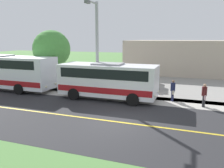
{
  "coord_description": "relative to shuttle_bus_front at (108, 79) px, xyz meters",
  "views": [
    {
      "loc": [
        11.45,
        3.74,
        4.6
      ],
      "look_at": [
        -3.5,
        -1.58,
        1.4
      ],
      "focal_mm": 36.52,
      "sensor_mm": 36.0,
      "label": 1
    }
  ],
  "objects": [
    {
      "name": "pedestrian_waiting",
      "position": [
        -0.97,
        4.76,
        -0.68
      ],
      "size": [
        0.72,
        0.34,
        1.59
      ],
      "color": "#1E2347",
      "rests_on": "ground"
    },
    {
      "name": "ground_plane",
      "position": [
        4.56,
        2.29,
        -1.53
      ],
      "size": [
        120.0,
        120.0,
        0.0
      ],
      "primitive_type": "plane",
      "color": "#548442"
    },
    {
      "name": "road_surface",
      "position": [
        4.56,
        2.29,
        -1.52
      ],
      "size": [
        8.0,
        100.0,
        0.01
      ],
      "primitive_type": "cube",
      "color": "#28282B",
      "rests_on": "ground"
    },
    {
      "name": "sidewalk",
      "position": [
        -0.64,
        2.29,
        -1.52
      ],
      "size": [
        2.4,
        100.0,
        0.01
      ],
      "primitive_type": "cube",
      "color": "#B2ADA3",
      "rests_on": "ground"
    },
    {
      "name": "shuttle_bus_front",
      "position": [
        0.0,
        0.0,
        0.0
      ],
      "size": [
        2.77,
        7.53,
        2.77
      ],
      "color": "white",
      "rests_on": "ground"
    },
    {
      "name": "pedestrian_with_bags",
      "position": [
        -0.18,
        6.9,
        -0.68
      ],
      "size": [
        0.72,
        0.34,
        1.6
      ],
      "color": "#262628",
      "rests_on": "ground"
    },
    {
      "name": "tree_curbside",
      "position": [
        -2.84,
        -6.85,
        2.04
      ],
      "size": [
        3.57,
        3.57,
        5.37
      ],
      "color": "#4C3826",
      "rests_on": "ground"
    },
    {
      "name": "road_centre_line",
      "position": [
        4.56,
        2.29,
        -1.52
      ],
      "size": [
        0.16,
        100.0,
        0.0
      ],
      "primitive_type": "cube",
      "color": "gold",
      "rests_on": "ground"
    },
    {
      "name": "street_light_pole",
      "position": [
        -0.3,
        -1.06,
        2.52
      ],
      "size": [
        1.97,
        0.24,
        7.29
      ],
      "color": "#9E9EA3",
      "rests_on": "ground"
    },
    {
      "name": "commercial_building",
      "position": [
        -16.84,
        6.77,
        0.63
      ],
      "size": [
        10.0,
        18.5,
        4.31
      ],
      "primitive_type": "cube",
      "color": "#B7A893",
      "rests_on": "ground"
    },
    {
      "name": "parked_car_near",
      "position": [
        -5.41,
        1.92,
        -0.84
      ],
      "size": [
        4.55,
        2.33,
        1.45
      ],
      "color": "white",
      "rests_on": "ground"
    },
    {
      "name": "parking_lot_surface",
      "position": [
        -7.84,
        5.29,
        -1.52
      ],
      "size": [
        14.0,
        36.0,
        0.01
      ],
      "primitive_type": "cube",
      "color": "gray",
      "rests_on": "ground"
    }
  ]
}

